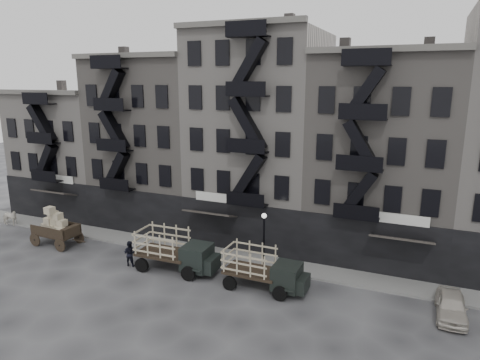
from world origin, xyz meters
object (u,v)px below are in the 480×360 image
at_px(stake_truck_east, 263,266).
at_px(car_east, 451,306).
at_px(horse, 9,218).
at_px(pedestrian_mid, 130,253).
at_px(stake_truck_west, 175,248).
at_px(wagon, 54,223).

bearing_deg(stake_truck_east, car_east, 6.36).
xyz_separation_m(horse, pedestrian_mid, (15.79, -2.81, 0.19)).
bearing_deg(stake_truck_west, wagon, 176.99).
distance_m(horse, stake_truck_west, 19.42).
bearing_deg(stake_truck_west, car_east, 1.49).
bearing_deg(car_east, horse, 177.13).
bearing_deg(horse, pedestrian_mid, -108.14).
xyz_separation_m(stake_truck_east, car_east, (11.12, 1.06, -0.88)).
height_order(stake_truck_east, car_east, stake_truck_east).
xyz_separation_m(car_east, pedestrian_mid, (-21.33, -1.51, 0.26)).
bearing_deg(pedestrian_mid, stake_truck_west, -177.99).
distance_m(wagon, stake_truck_east, 18.38).
relative_size(horse, stake_truck_west, 0.30).
height_order(stake_truck_west, pedestrian_mid, stake_truck_west).
distance_m(stake_truck_west, stake_truck_east, 6.73).
bearing_deg(car_east, stake_truck_west, -178.00).
height_order(wagon, car_east, wagon).
distance_m(wagon, stake_truck_west, 11.65).
relative_size(horse, car_east, 0.45).
height_order(wagon, stake_truck_west, wagon).
height_order(car_east, pedestrian_mid, pedestrian_mid).
relative_size(wagon, stake_truck_east, 0.71).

